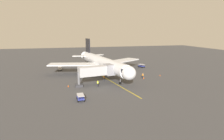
% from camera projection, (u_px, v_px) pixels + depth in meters
% --- Properties ---
extents(ground_plane, '(220.00, 220.00, 0.00)m').
position_uv_depth(ground_plane, '(96.00, 74.00, 66.45)').
color(ground_plane, '#424244').
extents(apron_lead_in_line, '(7.02, 39.46, 0.01)m').
position_uv_depth(apron_lead_in_line, '(106.00, 78.00, 60.02)').
color(apron_lead_in_line, yellow).
rests_on(apron_lead_in_line, ground).
extents(airplane, '(34.30, 40.21, 11.50)m').
position_uv_depth(airplane, '(102.00, 63.00, 65.16)').
color(airplane, silver).
rests_on(airplane, ground).
extents(jet_bridge, '(11.52, 4.62, 5.40)m').
position_uv_depth(jet_bridge, '(99.00, 71.00, 52.97)').
color(jet_bridge, '#B7B7BC').
rests_on(jet_bridge, ground).
extents(ground_crew_marshaller, '(0.45, 0.33, 1.71)m').
position_uv_depth(ground_crew_marshaller, '(98.00, 83.00, 51.12)').
color(ground_crew_marshaller, '#23232D').
rests_on(ground_crew_marshaller, ground).
extents(ground_crew_wing_walker, '(0.47, 0.43, 1.71)m').
position_uv_depth(ground_crew_wing_walker, '(104.00, 78.00, 57.06)').
color(ground_crew_wing_walker, '#23232D').
rests_on(ground_crew_wing_walker, ground).
extents(ground_crew_loader, '(0.40, 0.47, 1.71)m').
position_uv_depth(ground_crew_loader, '(143.00, 76.00, 59.83)').
color(ground_crew_loader, '#23232D').
rests_on(ground_crew_loader, ground).
extents(baggage_cart_near_nose, '(1.65, 2.66, 1.27)m').
position_uv_depth(baggage_cart_near_nose, '(60.00, 68.00, 72.62)').
color(baggage_cart_near_nose, white).
rests_on(baggage_cart_near_nose, ground).
extents(baggage_cart_portside, '(1.61, 2.64, 1.27)m').
position_uv_depth(baggage_cart_portside, '(81.00, 97.00, 41.06)').
color(baggage_cart_portside, '#2D3899').
rests_on(baggage_cart_portside, ground).
extents(belt_loader_starboard_side, '(1.83, 4.69, 2.32)m').
position_uv_depth(belt_loader_starboard_side, '(95.00, 66.00, 78.26)').
color(belt_loader_starboard_side, '#9E9EA3').
rests_on(belt_loader_starboard_side, ground).
extents(baggage_cart_rear_apron, '(2.33, 2.94, 1.27)m').
position_uv_depth(baggage_cart_rear_apron, '(141.00, 66.00, 78.14)').
color(baggage_cart_rear_apron, '#2D3899').
rests_on(baggage_cart_rear_apron, ground).
extents(safety_cone_nose_left, '(0.32, 0.32, 0.55)m').
position_uv_depth(safety_cone_nose_left, '(68.00, 86.00, 51.03)').
color(safety_cone_nose_left, '#F2590F').
rests_on(safety_cone_nose_left, ground).
extents(safety_cone_nose_right, '(0.32, 0.32, 0.55)m').
position_uv_depth(safety_cone_nose_right, '(144.00, 78.00, 59.78)').
color(safety_cone_nose_right, '#F2590F').
rests_on(safety_cone_nose_right, ground).
extents(safety_cone_wing_port, '(0.32, 0.32, 0.55)m').
position_uv_depth(safety_cone_wing_port, '(160.00, 75.00, 63.39)').
color(safety_cone_wing_port, '#F2590F').
rests_on(safety_cone_wing_port, ground).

